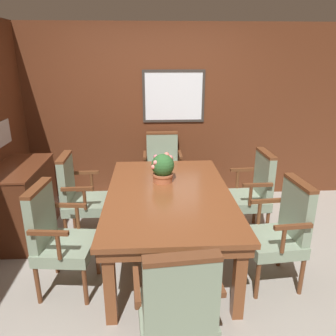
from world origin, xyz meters
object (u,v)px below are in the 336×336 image
object	(u,v)px
chair_left_far	(79,194)
sideboard_cabinet	(23,202)
chair_head_far	(162,165)
potted_plant	(163,167)
chair_right_far	(253,190)
chair_head_near	(178,308)
dining_table	(169,200)
chair_left_near	(57,235)
chair_right_near	(282,229)

from	to	relation	value
chair_left_far	sideboard_cabinet	xyz separation A→B (m)	(-0.66, 0.08, -0.11)
chair_head_far	sideboard_cabinet	world-z (taller)	chair_head_far
potted_plant	sideboard_cabinet	xyz separation A→B (m)	(-1.61, 0.23, -0.47)
chair_left_far	chair_right_far	distance (m)	2.00
chair_head_near	chair_head_far	bearing A→B (deg)	-95.39
dining_table	chair_left_far	bearing A→B (deg)	156.23
chair_head_near	potted_plant	world-z (taller)	potted_plant
chair_left_far	chair_head_far	bearing A→B (deg)	-46.81
chair_left_near	sideboard_cabinet	world-z (taller)	chair_left_near
dining_table	potted_plant	xyz separation A→B (m)	(-0.05, 0.29, 0.25)
dining_table	chair_right_near	distance (m)	1.10
dining_table	chair_left_far	world-z (taller)	chair_left_far
chair_right_near	chair_head_far	distance (m)	2.11
dining_table	chair_head_far	size ratio (longest dim) A/B	1.97
chair_left_near	dining_table	bearing A→B (deg)	-60.57
chair_head_far	potted_plant	distance (m)	1.16
chair_head_far	chair_left_near	distance (m)	2.10
chair_left_far	chair_head_near	world-z (taller)	same
chair_right_far	dining_table	bearing A→B (deg)	-67.94
dining_table	chair_head_far	bearing A→B (deg)	90.42
chair_head_far	potted_plant	size ratio (longest dim) A/B	3.20
dining_table	chair_right_far	xyz separation A→B (m)	(1.00, 0.44, -0.11)
chair_left_far	chair_right_far	bearing A→B (deg)	-90.92
sideboard_cabinet	chair_head_near	bearing A→B (deg)	-49.12
chair_left_far	potted_plant	xyz separation A→B (m)	(0.95, -0.15, 0.36)
chair_right_near	chair_head_far	size ratio (longest dim) A/B	1.00
chair_right_near	chair_left_near	size ratio (longest dim) A/B	1.00
chair_left_far	chair_head_far	xyz separation A→B (m)	(0.99, 0.96, 0.00)
chair_right_far	chair_left_near	distance (m)	2.20
chair_head_far	chair_right_far	xyz separation A→B (m)	(1.01, -0.96, 0.00)
chair_right_near	chair_head_near	xyz separation A→B (m)	(-1.02, -0.92, 0.00)
chair_left_far	potted_plant	world-z (taller)	potted_plant
chair_left_near	potted_plant	bearing A→B (deg)	-46.94
chair_head_near	chair_right_near	bearing A→B (deg)	-143.19
chair_right_near	sideboard_cabinet	size ratio (longest dim) A/B	0.99
chair_left_far	chair_right_near	xyz separation A→B (m)	(1.99, -0.89, 0.00)
potted_plant	sideboard_cabinet	bearing A→B (deg)	171.94
chair_left_far	chair_right_far	world-z (taller)	same
chair_right_near	chair_left_far	bearing A→B (deg)	-119.00
chair_head_far	sideboard_cabinet	bearing A→B (deg)	-151.73
dining_table	chair_left_near	size ratio (longest dim) A/B	1.97
chair_left_near	sideboard_cabinet	size ratio (longest dim) A/B	0.99
chair_left_far	chair_right_near	size ratio (longest dim) A/B	1.00
chair_right_near	chair_head_near	bearing A→B (deg)	-52.95
potted_plant	sideboard_cabinet	size ratio (longest dim) A/B	0.31
chair_left_far	chair_left_near	distance (m)	0.88
chair_left_far	chair_head_near	distance (m)	2.05
chair_left_near	potted_plant	size ratio (longest dim) A/B	3.20
chair_head_far	sideboard_cabinet	distance (m)	1.87
chair_left_far	chair_left_near	size ratio (longest dim) A/B	1.00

